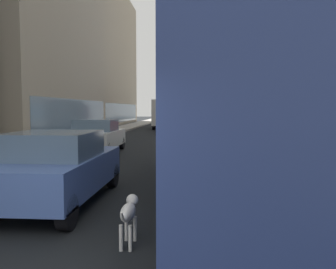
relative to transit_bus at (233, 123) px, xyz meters
The scene contains 11 objects.
ground_plane 29.40m from the transit_bus, 95.48° to the left, with size 120.00×120.00×0.00m, color black.
sidewalk_left 30.47m from the transit_bus, 106.23° to the left, with size 2.40×110.00×0.15m, color #9E9991.
sidewalk_right 29.40m from the transit_bus, 84.33° to the left, with size 2.40×110.00×0.15m, color #ADA89E.
building_left_far 42.01m from the transit_bus, 110.81° to the left, with size 8.15×23.46×18.27m.
building_right_far 47.02m from the transit_bus, 78.29° to the left, with size 9.65×18.68×31.99m.
transit_bus is the anchor object (origin of this frame).
car_blue_hatchback 4.29m from the transit_bus, 163.22° to the right, with size 1.91×4.29×1.62m.
car_white_van 9.71m from the transit_bus, 125.41° to the left, with size 1.92×4.05×1.62m.
car_red_coupe 21.76m from the transit_bus, 94.22° to the left, with size 1.94×3.92×1.62m.
box_truck 29.58m from the transit_bus, 97.77° to the left, with size 2.30×7.50×3.05m.
dalmatian_dog 4.16m from the transit_bus, 119.54° to the right, with size 0.22×0.96×0.72m.
Camera 1 is at (1.86, -3.02, 2.12)m, focal length 37.91 mm.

